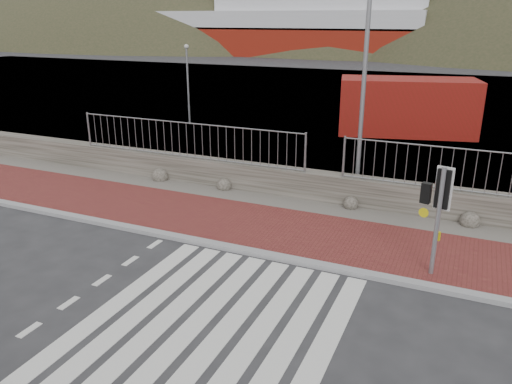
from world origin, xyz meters
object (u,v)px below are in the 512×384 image
at_px(traffic_signal_far, 439,198).
at_px(streetlight, 370,56).
at_px(ferry, 282,17).
at_px(shipping_container, 407,106).

height_order(traffic_signal_far, streetlight, streetlight).
bearing_deg(streetlight, ferry, 89.44).
distance_m(ferry, shipping_container, 56.08).
xyz_separation_m(ferry, streetlight, (25.61, -59.75, -1.00)).
relative_size(streetlight, shipping_container, 1.21).
relative_size(ferry, streetlight, 6.45).
bearing_deg(traffic_signal_far, ferry, -51.96).
bearing_deg(streetlight, shipping_container, 66.44).
xyz_separation_m(streetlight, shipping_container, (-0.04, 10.00, -3.03)).
xyz_separation_m(traffic_signal_far, shipping_container, (-2.60, 14.55, -0.51)).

